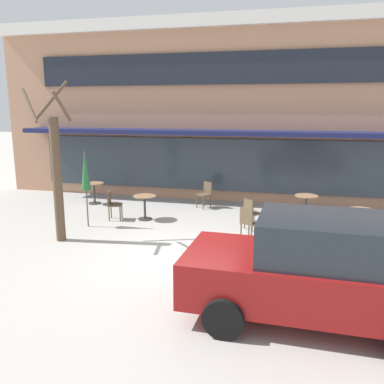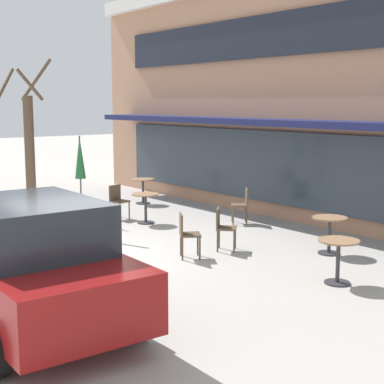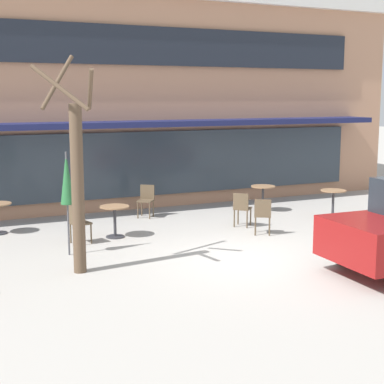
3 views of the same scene
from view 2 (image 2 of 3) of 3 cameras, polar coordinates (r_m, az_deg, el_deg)
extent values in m
plane|color=#ADA8A0|center=(11.99, -10.84, -6.17)|extent=(80.00, 80.00, 0.00)
cube|color=tan|center=(18.42, 18.09, 9.06)|extent=(17.74, 8.00, 6.60)
cube|color=#191E4C|center=(14.88, 8.00, 6.70)|extent=(15.08, 1.10, 0.16)
cube|color=#1E232D|center=(15.33, 9.50, 14.98)|extent=(14.19, 0.10, 1.10)
cube|color=#2D3842|center=(15.32, 9.18, 2.23)|extent=(14.19, 0.10, 1.90)
cylinder|color=#333338|center=(10.38, 13.89, -8.53)|extent=(0.44, 0.44, 0.03)
cylinder|color=#333338|center=(10.27, 13.97, -6.58)|extent=(0.07, 0.07, 0.70)
cylinder|color=#99704C|center=(10.19, 14.04, -4.60)|extent=(0.70, 0.70, 0.03)
cylinder|color=#333338|center=(17.92, -4.77, -1.08)|extent=(0.44, 0.44, 0.03)
cylinder|color=#333338|center=(17.86, -4.78, 0.07)|extent=(0.07, 0.07, 0.70)
cylinder|color=#99704C|center=(17.81, -4.80, 1.23)|extent=(0.70, 0.70, 0.03)
cylinder|color=#333338|center=(12.31, 13.11, -5.78)|extent=(0.44, 0.44, 0.03)
cylinder|color=#333338|center=(12.22, 13.17, -4.13)|extent=(0.07, 0.07, 0.70)
cylinder|color=#99704C|center=(12.15, 13.23, -2.45)|extent=(0.70, 0.70, 0.03)
cylinder|color=#333338|center=(15.03, -4.50, -2.97)|extent=(0.44, 0.44, 0.03)
cylinder|color=#333338|center=(14.96, -4.52, -1.60)|extent=(0.07, 0.07, 0.70)
cylinder|color=#99704C|center=(14.90, -4.53, -0.22)|extent=(0.70, 0.70, 0.03)
cylinder|color=#4C4C51|center=(15.46, -10.76, 1.31)|extent=(0.04, 0.04, 2.20)
cone|color=#286B38|center=(15.40, -10.82, 3.34)|extent=(0.28, 0.28, 1.10)
cylinder|color=brown|center=(12.39, 4.21, -4.48)|extent=(0.04, 0.04, 0.45)
cylinder|color=brown|center=(12.06, 4.11, -4.84)|extent=(0.04, 0.04, 0.45)
cylinder|color=brown|center=(12.42, 2.64, -4.44)|extent=(0.04, 0.04, 0.45)
cylinder|color=brown|center=(12.09, 2.49, -4.80)|extent=(0.04, 0.04, 0.45)
cube|color=brown|center=(12.18, 3.37, -3.51)|extent=(0.57, 0.57, 0.04)
cube|color=brown|center=(12.16, 2.54, -2.48)|extent=(0.31, 0.31, 0.40)
cylinder|color=brown|center=(15.60, -6.11, -1.77)|extent=(0.04, 0.04, 0.45)
cylinder|color=brown|center=(15.37, -6.99, -1.95)|extent=(0.04, 0.04, 0.45)
cylinder|color=brown|center=(15.84, -7.00, -1.63)|extent=(0.04, 0.04, 0.45)
cylinder|color=brown|center=(15.60, -7.88, -1.81)|extent=(0.04, 0.04, 0.45)
cube|color=brown|center=(15.56, -7.01, -0.90)|extent=(0.49, 0.49, 0.04)
cube|color=brown|center=(15.65, -7.49, -0.04)|extent=(0.14, 0.40, 0.40)
cylinder|color=brown|center=(11.82, 0.56, -5.10)|extent=(0.04, 0.04, 0.45)
cylinder|color=brown|center=(11.49, 0.76, -5.51)|extent=(0.04, 0.04, 0.45)
cylinder|color=brown|center=(11.78, -1.09, -5.15)|extent=(0.04, 0.04, 0.45)
cylinder|color=brown|center=(11.45, -0.93, -5.55)|extent=(0.04, 0.04, 0.45)
cube|color=brown|center=(11.58, -0.18, -4.15)|extent=(0.55, 0.55, 0.04)
cube|color=brown|center=(11.51, -1.07, -3.10)|extent=(0.36, 0.24, 0.40)
cylinder|color=brown|center=(14.81, 4.01, -2.31)|extent=(0.04, 0.04, 0.45)
cylinder|color=brown|center=(15.14, 3.92, -2.06)|extent=(0.04, 0.04, 0.45)
cylinder|color=brown|center=(14.83, 5.32, -2.30)|extent=(0.04, 0.04, 0.45)
cylinder|color=brown|center=(15.17, 5.21, -2.06)|extent=(0.04, 0.04, 0.45)
cube|color=brown|center=(14.94, 4.63, -1.26)|extent=(0.56, 0.56, 0.04)
cube|color=brown|center=(14.92, 5.33, -0.43)|extent=(0.34, 0.28, 0.40)
cube|color=maroon|center=(8.43, -15.60, -7.76)|extent=(4.25, 1.92, 0.76)
cube|color=#232B33|center=(8.12, -15.43, -3.14)|extent=(2.15, 1.66, 0.68)
cylinder|color=black|center=(10.02, -13.34, -7.32)|extent=(0.65, 0.24, 0.64)
cylinder|color=black|center=(7.79, -5.65, -11.78)|extent=(0.65, 0.24, 0.64)
cylinder|color=brown|center=(14.94, -15.43, 2.84)|extent=(0.24, 0.24, 3.20)
cylinder|color=brown|center=(14.60, -15.45, 10.00)|extent=(0.18, 0.64, 0.76)
cylinder|color=brown|center=(15.23, -14.88, 10.46)|extent=(0.78, 0.57, 1.03)
cylinder|color=brown|center=(15.06, -17.67, 9.94)|extent=(0.89, 0.80, 0.82)
camera|label=1|loc=(8.69, -61.68, 6.92)|focal=38.00mm
camera|label=3|loc=(17.11, -55.69, 5.94)|focal=55.00mm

